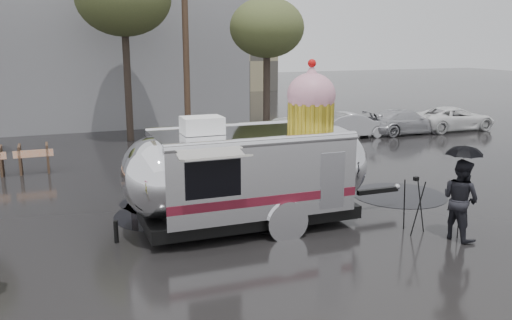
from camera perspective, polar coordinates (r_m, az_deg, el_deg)
name	(u,v)px	position (r m, az deg, el deg)	size (l,w,h in m)	color
ground	(234,262)	(11.68, -2.37, -10.70)	(120.00, 120.00, 0.00)	black
puddles	(248,206)	(15.35, -0.80, -4.87)	(9.75, 4.55, 0.01)	black
grey_building	(30,4)	(34.23, -22.71, 14.88)	(22.00, 12.00, 13.00)	slate
utility_pole	(186,39)	(24.88, -7.42, 12.56)	(1.60, 0.28, 9.00)	#473323
tree_right	(267,29)	(25.01, 1.16, 13.66)	(3.36, 3.36, 6.42)	#382D26
parked_cars	(384,121)	(27.15, 13.34, 4.06)	(13.20, 1.90, 1.50)	silver
airstream_trailer	(252,169)	(13.42, -0.40, -0.90)	(7.84, 2.97, 4.22)	silver
person_right	(460,199)	(13.54, 20.71, -3.90)	(0.92, 0.51, 1.92)	black
umbrella_black	(464,160)	(13.32, 21.03, 0.02)	(1.06, 1.06, 2.27)	black
tripod	(415,200)	(13.67, 16.36, -4.07)	(0.56, 0.57, 1.41)	black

